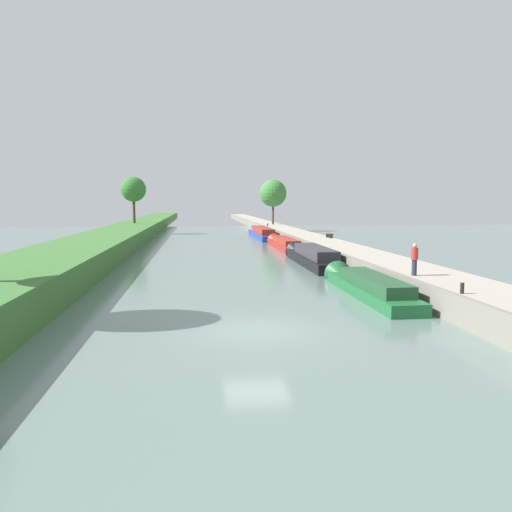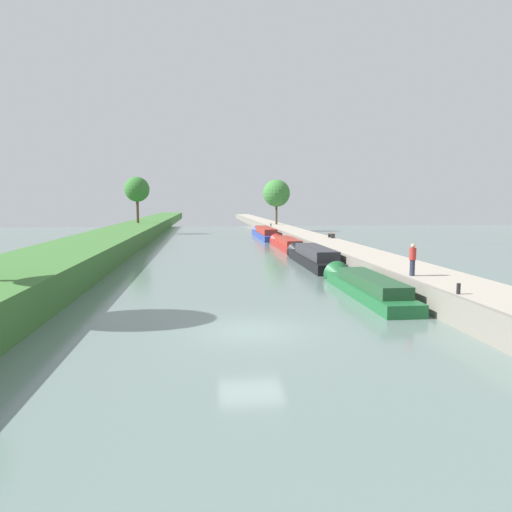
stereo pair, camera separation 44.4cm
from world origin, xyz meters
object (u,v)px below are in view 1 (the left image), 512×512
object	(u,v)px
narrowboat_red	(284,244)
person_walking	(415,259)
narrowboat_black	(311,256)
mooring_bollard_far	(268,225)
narrowboat_blue	(261,233)
narrowboat_green	(366,285)
mooring_bollard_near	(462,288)
park_bench	(329,235)

from	to	relation	value
narrowboat_red	person_walking	bearing A→B (deg)	-86.09
narrowboat_black	mooring_bollard_far	world-z (taller)	mooring_bollard_far
narrowboat_black	narrowboat_blue	size ratio (longest dim) A/B	0.74
narrowboat_green	person_walking	xyz separation A→B (m)	(2.06, -1.44, 1.59)
narrowboat_green	narrowboat_black	bearing A→B (deg)	89.82
mooring_bollard_near	park_bench	world-z (taller)	park_bench
narrowboat_black	narrowboat_red	distance (m)	13.32
mooring_bollard_near	mooring_bollard_far	world-z (taller)	same
narrowboat_green	narrowboat_red	xyz separation A→B (m)	(0.18, 26.02, 0.01)
narrowboat_red	narrowboat_blue	world-z (taller)	narrowboat_blue
narrowboat_red	person_walking	size ratio (longest dim) A/B	7.69
narrowboat_green	park_bench	bearing A→B (deg)	78.86
narrowboat_blue	mooring_bollard_far	bearing A→B (deg)	75.11
mooring_bollard_near	mooring_bollard_far	size ratio (longest dim) A/B	1.00
narrowboat_black	mooring_bollard_far	bearing A→B (deg)	87.17
narrowboat_red	mooring_bollard_far	bearing A→B (deg)	85.90
narrowboat_red	mooring_bollard_near	distance (m)	32.44
narrowboat_blue	park_bench	bearing A→B (deg)	-73.93
mooring_bollard_near	park_bench	xyz separation A→B (m)	(2.98, 30.84, 0.12)
mooring_bollard_near	narrowboat_red	bearing A→B (deg)	92.93
person_walking	park_bench	distance (m)	26.07
narrowboat_red	narrowboat_blue	size ratio (longest dim) A/B	0.76
mooring_bollard_far	narrowboat_black	bearing A→B (deg)	-92.83
narrowboat_green	person_walking	distance (m)	2.97
narrowboat_black	mooring_bollard_far	xyz separation A→B (m)	(1.80, 36.45, 0.82)
mooring_bollard_far	park_bench	distance (m)	24.86
mooring_bollard_far	park_bench	size ratio (longest dim) A/B	0.30
narrowboat_green	park_bench	xyz separation A→B (m)	(4.82, 24.48, 1.06)
narrowboat_green	narrowboat_blue	size ratio (longest dim) A/B	0.66
narrowboat_black	person_walking	size ratio (longest dim) A/B	7.50
person_walking	mooring_bollard_far	size ratio (longest dim) A/B	3.69
narrowboat_red	mooring_bollard_near	size ratio (longest dim) A/B	28.38
narrowboat_green	narrowboat_blue	world-z (taller)	narrowboat_blue
narrowboat_blue	person_walking	xyz separation A→B (m)	(2.20, -43.14, 1.45)
person_walking	mooring_bollard_near	xyz separation A→B (m)	(-0.22, -4.92, -0.65)
mooring_bollard_far	park_bench	world-z (taller)	park_bench
narrowboat_blue	mooring_bollard_far	size ratio (longest dim) A/B	37.21
narrowboat_black	park_bench	distance (m)	12.74
park_bench	narrowboat_blue	bearing A→B (deg)	106.07
narrowboat_blue	mooring_bollard_near	xyz separation A→B (m)	(1.98, -48.06, 0.81)
narrowboat_black	person_walking	world-z (taller)	person_walking
mooring_bollard_far	park_bench	xyz separation A→B (m)	(2.98, -24.68, 0.12)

